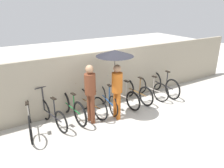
% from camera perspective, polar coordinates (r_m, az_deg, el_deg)
% --- Properties ---
extents(ground_plane, '(30.00, 30.00, 0.00)m').
position_cam_1_polar(ground_plane, '(6.47, 4.48, -10.86)').
color(ground_plane, '#B7B2A8').
extents(back_wall, '(12.97, 0.12, 1.87)m').
position_cam_1_polar(back_wall, '(7.40, -3.16, 1.34)').
color(back_wall, gray).
rests_on(back_wall, ground).
extents(parked_bicycle_0, '(0.50, 1.82, 1.04)m').
position_cam_1_polar(parked_bicycle_0, '(6.41, -20.70, -8.57)').
color(parked_bicycle_0, black).
rests_on(parked_bicycle_0, ground).
extents(parked_bicycle_1, '(0.49, 1.60, 1.07)m').
position_cam_1_polar(parked_bicycle_1, '(6.54, -15.35, -7.74)').
color(parked_bicycle_1, black).
rests_on(parked_bicycle_1, ground).
extents(parked_bicycle_2, '(0.44, 1.82, 1.00)m').
position_cam_1_polar(parked_bicycle_2, '(6.76, -10.55, -5.93)').
color(parked_bicycle_2, black).
rests_on(parked_bicycle_2, ground).
extents(parked_bicycle_3, '(0.44, 1.70, 0.98)m').
position_cam_1_polar(parked_bicycle_3, '(6.94, -5.66, -4.95)').
color(parked_bicycle_3, black).
rests_on(parked_bicycle_3, ground).
extents(parked_bicycle_4, '(0.44, 1.62, 1.03)m').
position_cam_1_polar(parked_bicycle_4, '(7.22, -1.22, -4.04)').
color(parked_bicycle_4, black).
rests_on(parked_bicycle_4, ground).
extents(parked_bicycle_5, '(0.44, 1.73, 1.10)m').
position_cam_1_polar(parked_bicycle_5, '(7.55, 2.72, -2.97)').
color(parked_bicycle_5, black).
rests_on(parked_bicycle_5, ground).
extents(parked_bicycle_6, '(0.44, 1.69, 1.09)m').
position_cam_1_polar(parked_bicycle_6, '(7.90, 6.39, -1.88)').
color(parked_bicycle_6, black).
rests_on(parked_bicycle_6, ground).
extents(parked_bicycle_7, '(0.44, 1.74, 0.99)m').
position_cam_1_polar(parked_bicycle_7, '(8.28, 9.77, -0.97)').
color(parked_bicycle_7, black).
rests_on(parked_bicycle_7, ground).
extents(parked_bicycle_8, '(0.44, 1.80, 1.09)m').
position_cam_1_polar(parked_bicycle_8, '(8.62, 13.22, -0.12)').
color(parked_bicycle_8, black).
rests_on(parked_bicycle_8, ground).
extents(pedestrian_leading, '(0.32, 0.32, 1.76)m').
position_cam_1_polar(pedestrian_leading, '(6.24, -5.70, -1.46)').
color(pedestrian_leading, brown).
rests_on(pedestrian_leading, ground).
extents(pedestrian_center, '(1.10, 1.10, 2.11)m').
position_cam_1_polar(pedestrian_center, '(6.30, 0.93, 5.15)').
color(pedestrian_center, '#B25619').
rests_on(pedestrian_center, ground).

